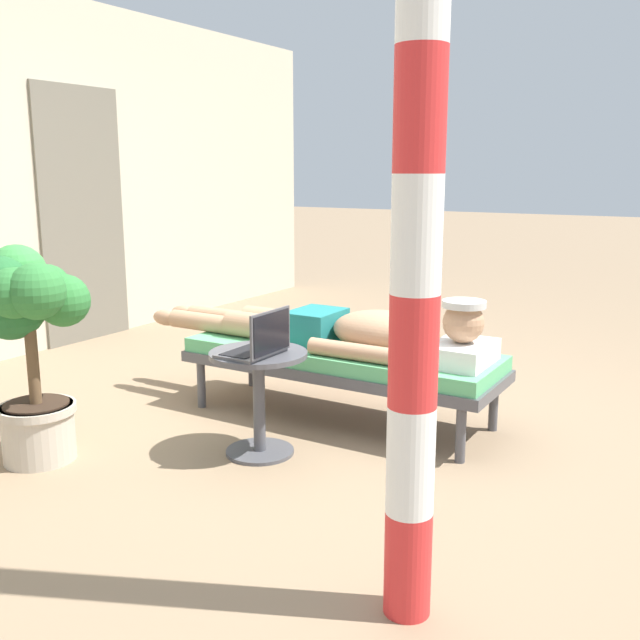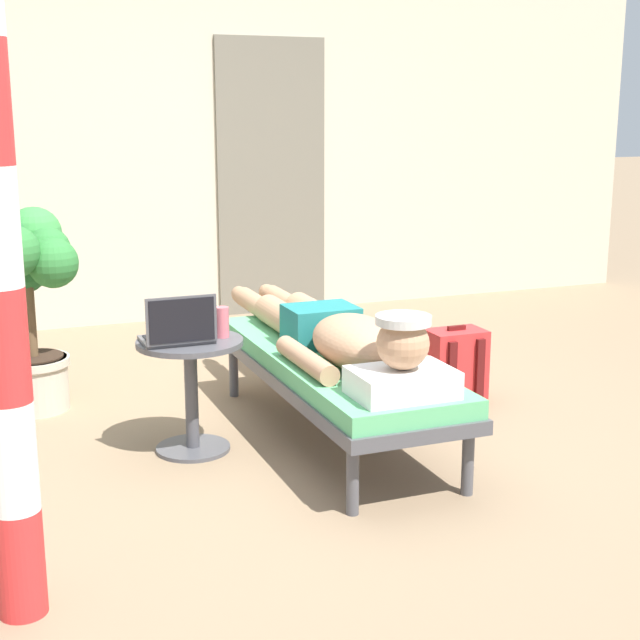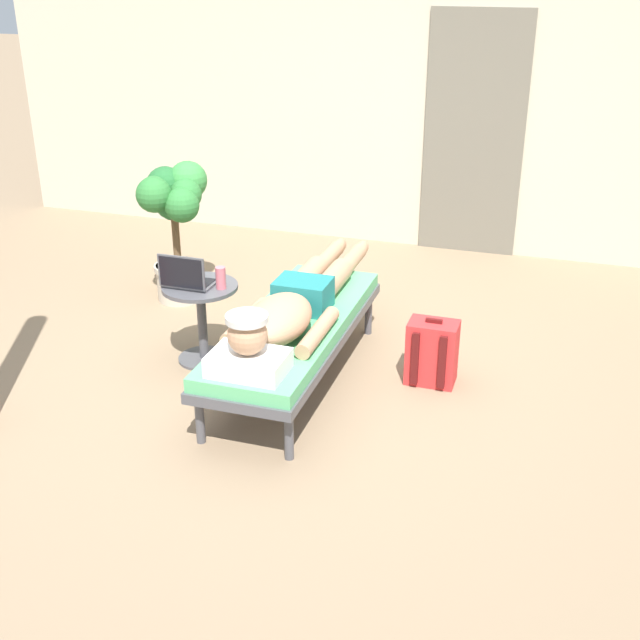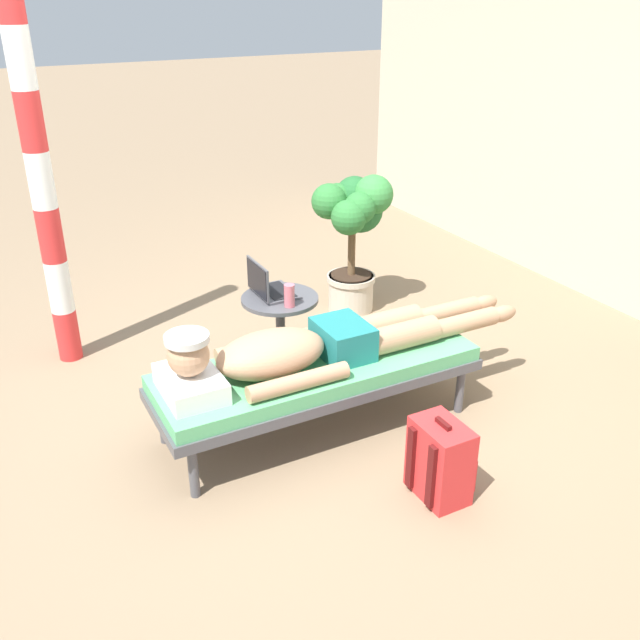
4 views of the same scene
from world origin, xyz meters
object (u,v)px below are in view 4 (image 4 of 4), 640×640
at_px(drink_glass, 289,296).
at_px(potted_plant, 354,223).
at_px(backpack, 441,461).
at_px(lounge_chair, 317,373).
at_px(laptop, 268,286).
at_px(porch_post, 41,180).
at_px(person_reclining, 310,346).
at_px(side_table, 280,321).

xyz_separation_m(drink_glass, potted_plant, (-0.77, 0.89, 0.09)).
distance_m(drink_glass, backpack, 1.38).
xyz_separation_m(lounge_chair, laptop, (-0.72, 0.04, 0.24)).
relative_size(laptop, drink_glass, 2.23).
relative_size(backpack, porch_post, 0.18).
bearing_deg(person_reclining, porch_post, -145.03).
distance_m(side_table, drink_glass, 0.28).
relative_size(drink_glass, porch_post, 0.06).
relative_size(lounge_chair, porch_post, 0.75).
distance_m(lounge_chair, porch_post, 2.04).
distance_m(person_reclining, potted_plant, 1.65).
distance_m(drink_glass, porch_post, 1.64).
bearing_deg(backpack, drink_glass, -172.58).
bearing_deg(drink_glass, lounge_chair, -9.52).
bearing_deg(side_table, potted_plant, 125.03).
bearing_deg(potted_plant, lounge_chair, -37.34).
bearing_deg(person_reclining, laptop, 173.97).
xyz_separation_m(drink_glass, backpack, (1.31, 0.17, -0.40)).
distance_m(laptop, backpack, 1.58).
height_order(laptop, drink_glass, laptop).
bearing_deg(drink_glass, porch_post, -130.08).
bearing_deg(laptop, side_table, 40.52).
bearing_deg(lounge_chair, drink_glass, 170.48).
bearing_deg(lounge_chair, laptop, 176.87).
relative_size(person_reclining, laptop, 7.00).
xyz_separation_m(lounge_chair, porch_post, (-1.49, -1.08, 0.86)).
relative_size(person_reclining, side_table, 4.15).
distance_m(laptop, potted_plant, 1.10).
xyz_separation_m(lounge_chair, side_table, (-0.66, 0.09, 0.01)).
height_order(lounge_chair, person_reclining, person_reclining).
bearing_deg(drink_glass, person_reclining, -13.48).
bearing_deg(backpack, side_table, -173.53).
relative_size(drink_glass, potted_plant, 0.13).
height_order(person_reclining, porch_post, porch_post).
bearing_deg(drink_glass, side_table, 178.11).
bearing_deg(laptop, lounge_chair, -3.13).
xyz_separation_m(lounge_chair, person_reclining, (0.00, -0.04, 0.17)).
bearing_deg(potted_plant, porch_post, -95.77).
bearing_deg(lounge_chair, porch_post, -144.09).
bearing_deg(potted_plant, drink_glass, -49.15).
height_order(person_reclining, laptop, laptop).
height_order(backpack, porch_post, porch_post).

